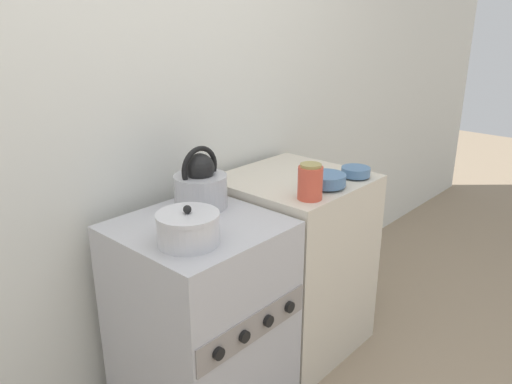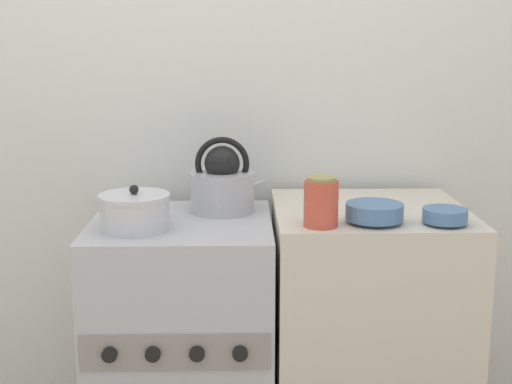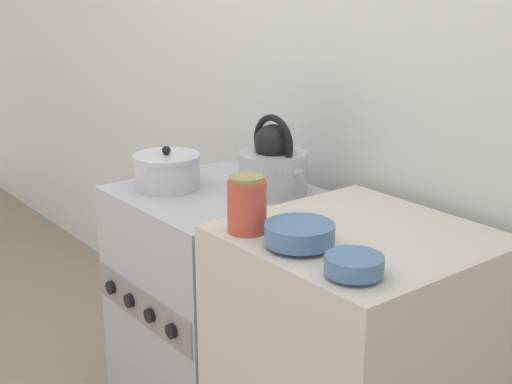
{
  "view_description": "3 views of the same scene",
  "coord_description": "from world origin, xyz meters",
  "px_view_note": "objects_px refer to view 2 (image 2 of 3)",
  "views": [
    {
      "loc": [
        -1.1,
        -1.01,
        1.55
      ],
      "look_at": [
        0.29,
        0.25,
        0.88
      ],
      "focal_mm": 35.0,
      "sensor_mm": 36.0,
      "label": 1
    },
    {
      "loc": [
        0.19,
        -1.89,
        1.39
      ],
      "look_at": [
        0.24,
        0.29,
        0.91
      ],
      "focal_mm": 50.0,
      "sensor_mm": 36.0,
      "label": 2
    },
    {
      "loc": [
        1.75,
        -0.94,
        1.49
      ],
      "look_at": [
        0.2,
        0.28,
        0.87
      ],
      "focal_mm": 50.0,
      "sensor_mm": 36.0,
      "label": 3
    }
  ],
  "objects_px": {
    "kettle": "(223,184)",
    "small_ceramic_bowl": "(445,215)",
    "cooking_pot": "(135,212)",
    "enamel_bowl": "(374,212)",
    "stove": "(184,343)",
    "storage_jar": "(321,202)"
  },
  "relations": [
    {
      "from": "kettle",
      "to": "small_ceramic_bowl",
      "type": "distance_m",
      "value": 0.72
    },
    {
      "from": "cooking_pot",
      "to": "enamel_bowl",
      "type": "distance_m",
      "value": 0.71
    },
    {
      "from": "stove",
      "to": "small_ceramic_bowl",
      "type": "bearing_deg",
      "value": -13.45
    },
    {
      "from": "stove",
      "to": "enamel_bowl",
      "type": "relative_size",
      "value": 4.93
    },
    {
      "from": "kettle",
      "to": "storage_jar",
      "type": "xyz_separation_m",
      "value": [
        0.29,
        -0.32,
        0.01
      ]
    },
    {
      "from": "cooking_pot",
      "to": "small_ceramic_bowl",
      "type": "bearing_deg",
      "value": -5.46
    },
    {
      "from": "stove",
      "to": "enamel_bowl",
      "type": "bearing_deg",
      "value": -15.86
    },
    {
      "from": "cooking_pot",
      "to": "storage_jar",
      "type": "relative_size",
      "value": 1.48
    },
    {
      "from": "storage_jar",
      "to": "kettle",
      "type": "bearing_deg",
      "value": 131.74
    },
    {
      "from": "stove",
      "to": "storage_jar",
      "type": "distance_m",
      "value": 0.69
    },
    {
      "from": "enamel_bowl",
      "to": "storage_jar",
      "type": "relative_size",
      "value": 1.16
    },
    {
      "from": "kettle",
      "to": "small_ceramic_bowl",
      "type": "bearing_deg",
      "value": -25.55
    },
    {
      "from": "stove",
      "to": "small_ceramic_bowl",
      "type": "relative_size",
      "value": 6.41
    },
    {
      "from": "cooking_pot",
      "to": "small_ceramic_bowl",
      "type": "xyz_separation_m",
      "value": [
        0.91,
        -0.09,
        0.01
      ]
    },
    {
      "from": "enamel_bowl",
      "to": "storage_jar",
      "type": "height_order",
      "value": "storage_jar"
    },
    {
      "from": "kettle",
      "to": "cooking_pot",
      "type": "height_order",
      "value": "kettle"
    },
    {
      "from": "enamel_bowl",
      "to": "kettle",
      "type": "bearing_deg",
      "value": 147.23
    },
    {
      "from": "kettle",
      "to": "enamel_bowl",
      "type": "relative_size",
      "value": 1.54
    },
    {
      "from": "cooking_pot",
      "to": "enamel_bowl",
      "type": "height_order",
      "value": "cooking_pot"
    },
    {
      "from": "stove",
      "to": "small_ceramic_bowl",
      "type": "xyz_separation_m",
      "value": [
        0.78,
        -0.19,
        0.47
      ]
    },
    {
      "from": "enamel_bowl",
      "to": "small_ceramic_bowl",
      "type": "height_order",
      "value": "enamel_bowl"
    },
    {
      "from": "enamel_bowl",
      "to": "small_ceramic_bowl",
      "type": "relative_size",
      "value": 1.3
    }
  ]
}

